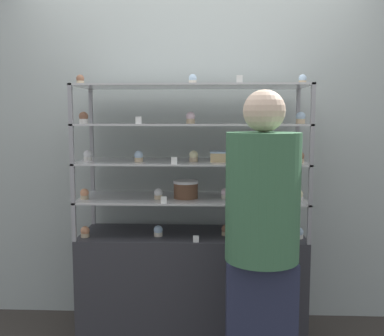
% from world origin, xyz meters
% --- Properties ---
extents(ground_plane, '(20.00, 20.00, 0.00)m').
position_xyz_m(ground_plane, '(0.00, 0.00, 0.00)').
color(ground_plane, '#38332D').
extents(back_wall, '(8.00, 0.05, 2.60)m').
position_xyz_m(back_wall, '(0.00, 0.39, 1.30)').
color(back_wall, '#A8B2AD').
rests_on(back_wall, ground_plane).
extents(display_base, '(1.47, 0.48, 0.72)m').
position_xyz_m(display_base, '(0.00, 0.00, 0.36)').
color(display_base, '#333338').
rests_on(display_base, ground_plane).
extents(display_riser_lower, '(1.47, 0.48, 0.24)m').
position_xyz_m(display_riser_lower, '(0.00, 0.00, 0.95)').
color(display_riser_lower, '#99999E').
rests_on(display_riser_lower, display_base).
extents(display_riser_middle, '(1.47, 0.48, 0.24)m').
position_xyz_m(display_riser_middle, '(0.00, 0.00, 1.19)').
color(display_riser_middle, '#99999E').
rests_on(display_riser_middle, display_riser_lower).
extents(display_riser_upper, '(1.47, 0.48, 0.24)m').
position_xyz_m(display_riser_upper, '(0.00, 0.00, 1.43)').
color(display_riser_upper, '#99999E').
rests_on(display_riser_upper, display_riser_middle).
extents(display_riser_top, '(1.47, 0.48, 0.24)m').
position_xyz_m(display_riser_top, '(0.00, 0.00, 1.68)').
color(display_riser_top, '#99999E').
rests_on(display_riser_top, display_riser_upper).
extents(layer_cake_centerpiece, '(0.16, 0.16, 0.12)m').
position_xyz_m(layer_cake_centerpiece, '(-0.04, -0.03, 1.02)').
color(layer_cake_centerpiece, brown).
rests_on(layer_cake_centerpiece, display_riser_lower).
extents(sheet_cake_frosted, '(0.26, 0.13, 0.07)m').
position_xyz_m(sheet_cake_frosted, '(0.25, -0.04, 1.24)').
color(sheet_cake_frosted, '#DBBC84').
rests_on(sheet_cake_frosted, display_riser_middle).
extents(cupcake_0, '(0.06, 0.06, 0.07)m').
position_xyz_m(cupcake_0, '(-0.68, -0.13, 0.75)').
color(cupcake_0, '#CCB28C').
rests_on(cupcake_0, display_base).
extents(cupcake_1, '(0.06, 0.06, 0.07)m').
position_xyz_m(cupcake_1, '(-0.22, -0.08, 0.75)').
color(cupcake_1, beige).
rests_on(cupcake_1, display_base).
extents(cupcake_2, '(0.06, 0.06, 0.07)m').
position_xyz_m(cupcake_2, '(0.22, -0.04, 0.75)').
color(cupcake_2, '#CCB28C').
rests_on(cupcake_2, display_base).
extents(cupcake_3, '(0.06, 0.06, 0.07)m').
position_xyz_m(cupcake_3, '(0.68, -0.10, 0.75)').
color(cupcake_3, white).
rests_on(cupcake_3, display_base).
extents(price_tag_0, '(0.04, 0.00, 0.04)m').
position_xyz_m(price_tag_0, '(0.03, -0.22, 0.74)').
color(price_tag_0, white).
rests_on(price_tag_0, display_base).
extents(cupcake_4, '(0.06, 0.06, 0.07)m').
position_xyz_m(cupcake_4, '(-0.69, -0.10, 1.00)').
color(cupcake_4, '#CCB28C').
rests_on(cupcake_4, display_riser_lower).
extents(cupcake_5, '(0.06, 0.06, 0.07)m').
position_xyz_m(cupcake_5, '(-0.21, -0.07, 1.00)').
color(cupcake_5, '#CCB28C').
rests_on(cupcake_5, display_riser_lower).
extents(cupcake_6, '(0.06, 0.06, 0.07)m').
position_xyz_m(cupcake_6, '(0.22, -0.04, 1.00)').
color(cupcake_6, beige).
rests_on(cupcake_6, display_riser_lower).
extents(cupcake_7, '(0.06, 0.06, 0.07)m').
position_xyz_m(cupcake_7, '(0.68, -0.08, 1.00)').
color(cupcake_7, white).
rests_on(cupcake_7, display_riser_lower).
extents(price_tag_1, '(0.04, 0.00, 0.04)m').
position_xyz_m(price_tag_1, '(-0.16, -0.22, 0.99)').
color(price_tag_1, white).
rests_on(price_tag_1, display_riser_lower).
extents(cupcake_8, '(0.06, 0.06, 0.07)m').
position_xyz_m(cupcake_8, '(-0.68, -0.04, 1.24)').
color(cupcake_8, white).
rests_on(cupcake_8, display_riser_middle).
extents(cupcake_9, '(0.06, 0.06, 0.07)m').
position_xyz_m(cupcake_9, '(-0.34, -0.09, 1.24)').
color(cupcake_9, '#CCB28C').
rests_on(cupcake_9, display_riser_middle).
extents(cupcake_10, '(0.06, 0.06, 0.07)m').
position_xyz_m(cupcake_10, '(0.01, -0.05, 1.24)').
color(cupcake_10, '#CCB28C').
rests_on(cupcake_10, display_riser_middle).
extents(cupcake_11, '(0.06, 0.06, 0.07)m').
position_xyz_m(cupcake_11, '(0.68, -0.11, 1.24)').
color(cupcake_11, '#CCB28C').
rests_on(cupcake_11, display_riser_middle).
extents(price_tag_2, '(0.04, 0.00, 0.04)m').
position_xyz_m(price_tag_2, '(-0.10, -0.22, 1.23)').
color(price_tag_2, white).
rests_on(price_tag_2, display_riser_middle).
extents(cupcake_12, '(0.06, 0.06, 0.07)m').
position_xyz_m(cupcake_12, '(-0.68, -0.10, 1.48)').
color(cupcake_12, white).
rests_on(cupcake_12, display_riser_upper).
extents(cupcake_13, '(0.06, 0.06, 0.07)m').
position_xyz_m(cupcake_13, '(-0.01, -0.05, 1.48)').
color(cupcake_13, '#CCB28C').
rests_on(cupcake_13, display_riser_upper).
extents(cupcake_14, '(0.06, 0.06, 0.07)m').
position_xyz_m(cupcake_14, '(0.68, -0.08, 1.48)').
color(cupcake_14, '#CCB28C').
rests_on(cupcake_14, display_riser_upper).
extents(price_tag_3, '(0.04, 0.00, 0.04)m').
position_xyz_m(price_tag_3, '(-0.31, -0.22, 1.47)').
color(price_tag_3, white).
rests_on(price_tag_3, display_riser_upper).
extents(cupcake_15, '(0.05, 0.05, 0.06)m').
position_xyz_m(cupcake_15, '(-0.69, -0.12, 1.72)').
color(cupcake_15, '#CCB28C').
rests_on(cupcake_15, display_riser_top).
extents(cupcake_16, '(0.05, 0.05, 0.06)m').
position_xyz_m(cupcake_16, '(0.01, -0.12, 1.72)').
color(cupcake_16, beige).
rests_on(cupcake_16, display_riser_top).
extents(cupcake_17, '(0.05, 0.05, 0.06)m').
position_xyz_m(cupcake_17, '(0.69, -0.07, 1.72)').
color(cupcake_17, '#CCB28C').
rests_on(cupcake_17, display_riser_top).
extents(price_tag_4, '(0.04, 0.00, 0.04)m').
position_xyz_m(price_tag_4, '(0.29, -0.22, 1.71)').
color(price_tag_4, white).
rests_on(price_tag_4, display_riser_top).
extents(customer_figure, '(0.38, 0.38, 1.63)m').
position_xyz_m(customer_figure, '(0.39, -0.64, 0.87)').
color(customer_figure, '#282D47').
rests_on(customer_figure, ground_plane).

